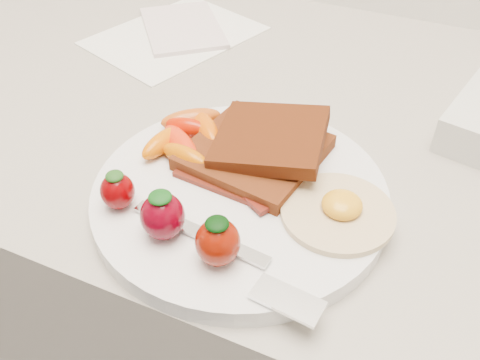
% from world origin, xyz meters
% --- Properties ---
extents(counter, '(2.00, 0.60, 0.90)m').
position_xyz_m(counter, '(0.00, 1.70, 0.45)').
color(counter, gray).
rests_on(counter, ground).
extents(plate, '(0.27, 0.27, 0.02)m').
position_xyz_m(plate, '(-0.01, 1.54, 0.91)').
color(plate, white).
rests_on(plate, counter).
extents(toast_lower, '(0.13, 0.13, 0.01)m').
position_xyz_m(toast_lower, '(-0.02, 1.58, 0.93)').
color(toast_lower, black).
rests_on(toast_lower, plate).
extents(toast_upper, '(0.12, 0.12, 0.02)m').
position_xyz_m(toast_upper, '(-0.01, 1.59, 0.94)').
color(toast_upper, black).
rests_on(toast_upper, toast_lower).
extents(fried_egg, '(0.10, 0.10, 0.02)m').
position_xyz_m(fried_egg, '(0.08, 1.54, 0.92)').
color(fried_egg, beige).
rests_on(fried_egg, plate).
extents(bacon_strips, '(0.11, 0.06, 0.01)m').
position_xyz_m(bacon_strips, '(-0.02, 1.54, 0.92)').
color(bacon_strips, '#4F170B').
rests_on(bacon_strips, plate).
extents(baby_carrots, '(0.08, 0.10, 0.02)m').
position_xyz_m(baby_carrots, '(-0.09, 1.57, 0.93)').
color(baby_carrots, '#B81900').
rests_on(baby_carrots, plate).
extents(strawberries, '(0.14, 0.05, 0.04)m').
position_xyz_m(strawberries, '(-0.04, 1.46, 0.94)').
color(strawberries, '#640002').
rests_on(strawberries, plate).
extents(fork, '(0.18, 0.06, 0.00)m').
position_xyz_m(fork, '(0.02, 1.45, 0.92)').
color(fork, silver).
rests_on(fork, plate).
extents(paper_sheet, '(0.23, 0.26, 0.00)m').
position_xyz_m(paper_sheet, '(-0.24, 1.80, 0.90)').
color(paper_sheet, white).
rests_on(paper_sheet, counter).
extents(notepad, '(0.17, 0.18, 0.01)m').
position_xyz_m(notepad, '(-0.24, 1.82, 0.91)').
color(notepad, silver).
rests_on(notepad, paper_sheet).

